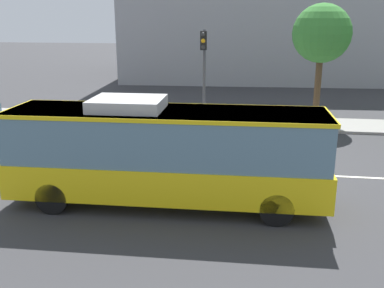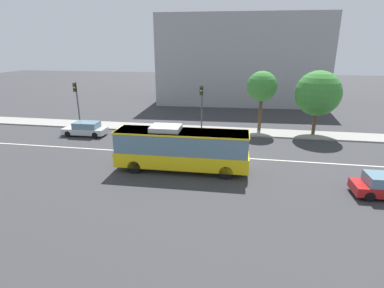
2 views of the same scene
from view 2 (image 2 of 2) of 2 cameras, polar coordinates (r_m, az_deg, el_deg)
The scene contains 10 objects.
ground_plane at distance 26.41m, azimuth 3.01°, elevation -2.27°, with size 160.00×160.00×0.00m, color #333335.
sidewalk_kerb at distance 34.06m, azimuth 4.73°, elevation 2.53°, with size 80.00×3.09×0.14m, color gray.
lane_centre_line at distance 26.40m, azimuth 3.01°, elevation -2.26°, with size 76.00×0.16×0.01m, color silver.
transit_bus at distance 22.88m, azimuth -1.99°, elevation -0.71°, with size 10.05×2.72×3.46m.
sedan_silver at distance 34.06m, azimuth -19.30°, elevation 2.69°, with size 4.54×1.91×1.46m.
traffic_light_near_corner at distance 32.36m, azimuth 1.80°, elevation 8.10°, with size 0.33×0.62×5.20m.
traffic_light_mid_block at distance 37.06m, azimuth -20.81°, elevation 8.22°, with size 0.34×0.62×5.20m.
street_tree_kerbside_left at distance 33.99m, azimuth 22.52°, elevation 8.74°, with size 4.59×4.59×6.75m.
street_tree_kerbside_centre at distance 33.89m, azimuth 12.97°, elevation 10.44°, with size 3.19×3.19×6.56m.
office_block_background at distance 54.68m, azimuth 9.07°, elevation 15.40°, with size 26.69×17.98×13.60m.
Camera 2 is at (2.98, -24.57, 9.19)m, focal length 28.50 mm.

